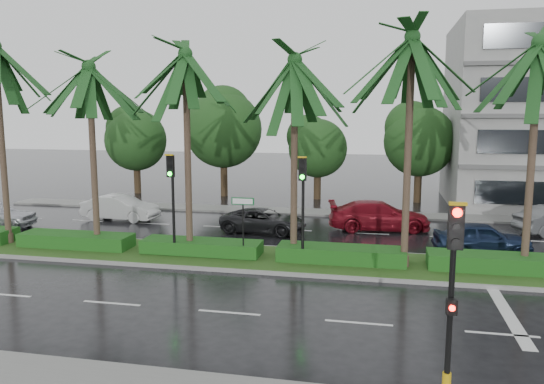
% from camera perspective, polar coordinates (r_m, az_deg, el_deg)
% --- Properties ---
extents(ground, '(120.00, 120.00, 0.00)m').
position_cam_1_polar(ground, '(21.60, -0.84, -8.11)').
color(ground, black).
rests_on(ground, ground).
extents(far_sidewalk, '(40.00, 2.00, 0.12)m').
position_cam_1_polar(far_sidewalk, '(33.08, 3.71, -2.15)').
color(far_sidewalk, slate).
rests_on(far_sidewalk, ground).
extents(median, '(36.00, 4.00, 0.15)m').
position_cam_1_polar(median, '(22.52, -0.28, -7.20)').
color(median, gray).
rests_on(median, ground).
extents(hedge, '(35.20, 1.40, 0.60)m').
position_cam_1_polar(hedge, '(22.42, -0.28, -6.29)').
color(hedge, '#164D17').
rests_on(hedge, median).
extents(lane_markings, '(34.00, 13.06, 0.01)m').
position_cam_1_polar(lane_markings, '(20.76, 7.19, -8.85)').
color(lane_markings, silver).
rests_on(lane_markings, ground).
extents(palm_row, '(26.30, 4.20, 9.78)m').
position_cam_1_polar(palm_row, '(22.05, -3.55, 13.16)').
color(palm_row, '#3D2D23').
rests_on(palm_row, median).
extents(signal_near, '(0.34, 0.45, 4.36)m').
position_cam_1_polar(signal_near, '(11.50, 18.76, -10.62)').
color(signal_near, black).
rests_on(signal_near, near_sidewalk).
extents(signal_median_left, '(0.34, 0.42, 4.36)m').
position_cam_1_polar(signal_median_left, '(22.43, -10.72, 0.21)').
color(signal_median_left, black).
rests_on(signal_median_left, median).
extents(signal_median_right, '(0.34, 0.42, 4.36)m').
position_cam_1_polar(signal_median_right, '(20.96, 3.32, -0.23)').
color(signal_median_right, black).
rests_on(signal_median_right, median).
extents(street_sign, '(0.95, 0.09, 2.60)m').
position_cam_1_polar(street_sign, '(21.78, -3.15, -2.22)').
color(street_sign, black).
rests_on(street_sign, median).
extents(bg_trees, '(32.71, 5.67, 8.19)m').
position_cam_1_polar(bg_trees, '(38.17, 3.91, 6.18)').
color(bg_trees, '#332017').
rests_on(bg_trees, ground).
extents(car_white, '(1.83, 4.54, 1.47)m').
position_cam_1_polar(car_white, '(31.96, -16.01, -1.62)').
color(car_white, silver).
rests_on(car_white, ground).
extents(car_darkgrey, '(2.55, 4.67, 1.24)m').
position_cam_1_polar(car_darkgrey, '(27.59, -0.91, -3.10)').
color(car_darkgrey, black).
rests_on(car_darkgrey, ground).
extents(car_red, '(2.97, 5.59, 1.54)m').
position_cam_1_polar(car_red, '(28.72, 11.43, -2.50)').
color(car_red, maroon).
rests_on(car_red, ground).
extents(car_blue, '(2.16, 4.33, 1.41)m').
position_cam_1_polar(car_blue, '(25.19, 21.66, -4.64)').
color(car_blue, '#162444').
rests_on(car_blue, ground).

